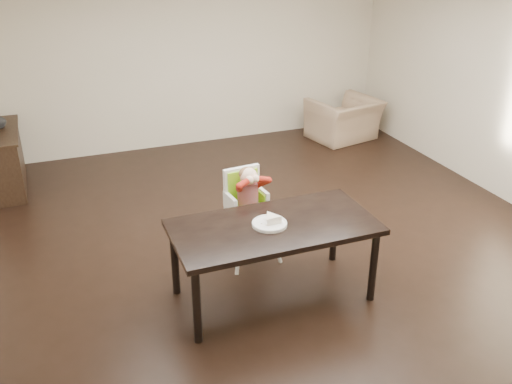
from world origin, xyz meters
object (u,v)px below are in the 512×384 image
(armchair, at_px, (344,113))
(sideboard, at_px, (5,160))
(high_chair, at_px, (247,194))
(dining_table, at_px, (274,232))

(armchair, bearing_deg, sideboard, -10.93)
(high_chair, relative_size, armchair, 1.01)
(high_chair, height_order, sideboard, high_chair)
(high_chair, xyz_separation_m, armchair, (2.67, 2.79, -0.28))
(dining_table, distance_m, armchair, 4.45)
(sideboard, bearing_deg, armchair, 1.15)
(dining_table, relative_size, sideboard, 1.43)
(dining_table, height_order, sideboard, sideboard)
(armchair, distance_m, sideboard, 4.98)
(dining_table, bearing_deg, armchair, 52.78)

